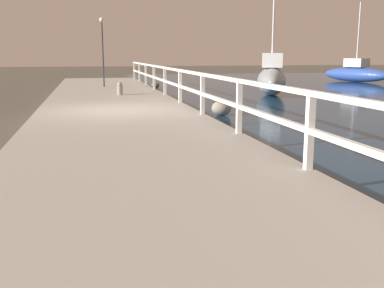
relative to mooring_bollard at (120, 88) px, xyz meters
name	(u,v)px	position (x,y,z in m)	size (l,w,h in m)	color
ground_plane	(117,122)	(-0.43, -4.89, -0.59)	(120.00, 120.00, 0.00)	#4C473D
dock_walkway	(117,116)	(-0.43, -4.89, -0.42)	(4.47, 36.00, 0.34)	#9E998E
railing	(190,83)	(1.71, -4.89, 0.49)	(0.10, 32.50, 1.09)	white
boulder_near_dock	(221,108)	(2.85, -4.30, -0.35)	(0.63, 0.56, 0.47)	gray
boulder_mid_strip	(155,85)	(2.48, 7.45, -0.41)	(0.47, 0.42, 0.35)	#666056
mooring_bollard	(120,88)	(0.00, 0.00, 0.00)	(0.23, 0.23, 0.50)	gray
dock_lamp	(102,41)	(-0.44, 4.61, 1.94)	(0.22, 0.22, 3.27)	#2D2D33
sailboat_blue	(356,73)	(16.96, 10.40, 0.02)	(3.14, 5.34, 5.34)	#2D4C9E
sailboat_gray	(272,79)	(7.24, 2.19, 0.18)	(2.81, 4.40, 7.08)	gray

